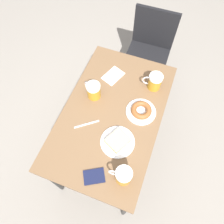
{
  "coord_description": "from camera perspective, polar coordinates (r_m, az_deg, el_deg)",
  "views": [
    {
      "loc": [
        0.25,
        -0.65,
        2.07
      ],
      "look_at": [
        0.0,
        0.0,
        0.76
      ],
      "focal_mm": 35.0,
      "sensor_mm": 36.0,
      "label": 1
    }
  ],
  "objects": [
    {
      "name": "beer_mug_right",
      "position": [
        1.3,
        2.92,
        -16.25
      ],
      "size": [
        0.14,
        0.1,
        0.12
      ],
      "color": "#C68C23",
      "rests_on": "table"
    },
    {
      "name": "plate_with_donut",
      "position": [
        1.5,
        7.62,
        0.34
      ],
      "size": [
        0.21,
        0.21,
        0.05
      ],
      "color": "silver",
      "rests_on": "table"
    },
    {
      "name": "chair",
      "position": [
        2.24,
        9.91,
        16.76
      ],
      "size": [
        0.41,
        0.41,
        0.85
      ],
      "rotation": [
        0.0,
        0.0,
        0.01
      ],
      "color": "black",
      "rests_on": "ground_plane"
    },
    {
      "name": "fork",
      "position": [
        1.47,
        -6.63,
        -3.19
      ],
      "size": [
        0.14,
        0.12,
        0.0
      ],
      "rotation": [
        0.0,
        0.0,
        5.38
      ],
      "color": "silver",
      "rests_on": "table"
    },
    {
      "name": "ground_plane",
      "position": [
        2.19,
        0.0,
        -9.46
      ],
      "size": [
        8.0,
        8.0,
        0.0
      ],
      "primitive_type": "plane",
      "color": "gray"
    },
    {
      "name": "napkin_folded",
      "position": [
        1.67,
        0.29,
        9.44
      ],
      "size": [
        0.16,
        0.18,
        0.0
      ],
      "rotation": [
        0.0,
        0.0,
        1.2
      ],
      "color": "white",
      "rests_on": "table"
    },
    {
      "name": "passport_near_edge",
      "position": [
        1.36,
        -4.7,
        -16.42
      ],
      "size": [
        0.15,
        0.14,
        0.01
      ],
      "rotation": [
        0.0,
        0.0,
        5.23
      ],
      "color": "#141938",
      "rests_on": "table"
    },
    {
      "name": "beer_mug_center",
      "position": [
        1.6,
        11.05,
        7.83
      ],
      "size": [
        0.14,
        0.1,
        0.12
      ],
      "color": "#C68C23",
      "rests_on": "table"
    },
    {
      "name": "plate_with_cake",
      "position": [
        1.4,
        1.47,
        -7.64
      ],
      "size": [
        0.22,
        0.22,
        0.05
      ],
      "color": "silver",
      "rests_on": "table"
    },
    {
      "name": "table",
      "position": [
        1.56,
        0.0,
        -1.53
      ],
      "size": [
        0.67,
        1.1,
        0.74
      ],
      "color": "brown",
      "rests_on": "ground_plane"
    },
    {
      "name": "beer_mug_left",
      "position": [
        1.53,
        -4.88,
        5.62
      ],
      "size": [
        0.13,
        0.1,
        0.12
      ],
      "color": "#C68C23",
      "rests_on": "table"
    }
  ]
}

